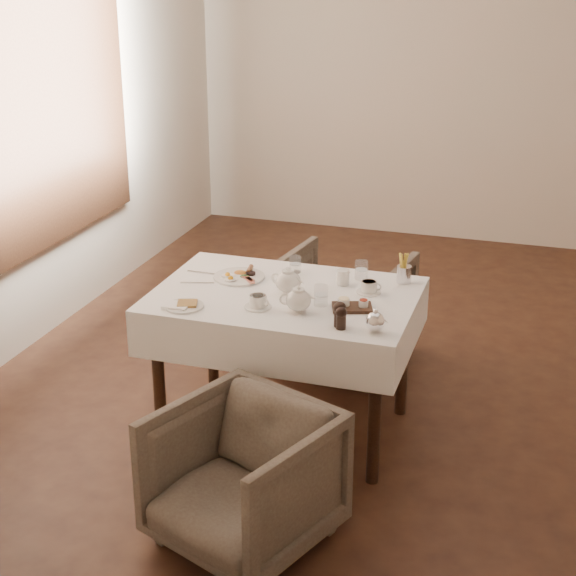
% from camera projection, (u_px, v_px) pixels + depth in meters
% --- Properties ---
extents(room, '(5.00, 5.00, 5.00)m').
position_uv_depth(room, '(50.00, 76.00, 5.34)').
color(room, black).
rests_on(room, ground).
extents(table, '(1.28, 0.88, 0.75)m').
position_uv_depth(table, '(285.00, 315.00, 4.36)').
color(table, black).
rests_on(table, ground).
extents(armchair_near, '(0.85, 0.86, 0.60)m').
position_uv_depth(armchair_near, '(243.00, 479.00, 3.63)').
color(armchair_near, '#493D35').
rests_on(armchair_near, ground).
extents(armchair_far, '(0.81, 0.82, 0.67)m').
position_uv_depth(armchair_far, '(341.00, 310.00, 5.20)').
color(armchair_far, '#493D35').
rests_on(armchair_far, ground).
extents(breakfast_plate, '(0.26, 0.26, 0.03)m').
position_uv_depth(breakfast_plate, '(240.00, 276.00, 4.52)').
color(breakfast_plate, white).
rests_on(breakfast_plate, table).
extents(side_plate, '(0.18, 0.18, 0.02)m').
position_uv_depth(side_plate, '(183.00, 306.00, 4.15)').
color(side_plate, white).
rests_on(side_plate, table).
extents(teapot_centre, '(0.19, 0.16, 0.14)m').
position_uv_depth(teapot_centre, '(288.00, 280.00, 4.30)').
color(teapot_centre, white).
rests_on(teapot_centre, table).
extents(teapot_front, '(0.19, 0.17, 0.13)m').
position_uv_depth(teapot_front, '(298.00, 298.00, 4.09)').
color(teapot_front, white).
rests_on(teapot_front, table).
extents(creamer, '(0.08, 0.08, 0.07)m').
position_uv_depth(creamer, '(343.00, 277.00, 4.41)').
color(creamer, white).
rests_on(creamer, table).
extents(teacup_near, '(0.13, 0.13, 0.06)m').
position_uv_depth(teacup_near, '(258.00, 302.00, 4.14)').
color(teacup_near, white).
rests_on(teacup_near, table).
extents(teacup_far, '(0.12, 0.12, 0.06)m').
position_uv_depth(teacup_far, '(369.00, 287.00, 4.32)').
color(teacup_far, white).
rests_on(teacup_far, table).
extents(glass_left, '(0.08, 0.08, 0.09)m').
position_uv_depth(glass_left, '(295.00, 264.00, 4.58)').
color(glass_left, silver).
rests_on(glass_left, table).
extents(glass_mid, '(0.08, 0.08, 0.10)m').
position_uv_depth(glass_mid, '(321.00, 295.00, 4.17)').
color(glass_mid, silver).
rests_on(glass_mid, table).
extents(glass_right, '(0.08, 0.08, 0.10)m').
position_uv_depth(glass_right, '(361.00, 270.00, 4.49)').
color(glass_right, silver).
rests_on(glass_right, table).
extents(condiment_board, '(0.21, 0.18, 0.05)m').
position_uv_depth(condiment_board, '(352.00, 306.00, 4.13)').
color(condiment_board, black).
rests_on(condiment_board, table).
extents(pepper_mill_left, '(0.08, 0.08, 0.12)m').
position_uv_depth(pepper_mill_left, '(340.00, 314.00, 3.93)').
color(pepper_mill_left, black).
rests_on(pepper_mill_left, table).
extents(pepper_mill_right, '(0.07, 0.07, 0.11)m').
position_uv_depth(pepper_mill_right, '(341.00, 318.00, 3.91)').
color(pepper_mill_right, black).
rests_on(pepper_mill_right, table).
extents(silver_pot, '(0.11, 0.10, 0.11)m').
position_uv_depth(silver_pot, '(375.00, 320.00, 3.88)').
color(silver_pot, white).
rests_on(silver_pot, table).
extents(fries_cup, '(0.07, 0.07, 0.16)m').
position_uv_depth(fries_cup, '(404.00, 270.00, 4.43)').
color(fries_cup, silver).
rests_on(fries_cup, table).
extents(cutlery_fork, '(0.21, 0.02, 0.00)m').
position_uv_depth(cutlery_fork, '(206.00, 273.00, 4.57)').
color(cutlery_fork, silver).
rests_on(cutlery_fork, table).
extents(cutlery_knife, '(0.17, 0.06, 0.00)m').
position_uv_depth(cutlery_knife, '(197.00, 283.00, 4.44)').
color(cutlery_knife, silver).
rests_on(cutlery_knife, table).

